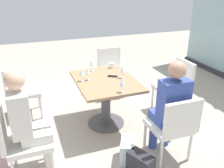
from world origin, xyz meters
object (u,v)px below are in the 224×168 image
Objects in this scene: chair_near_window at (176,83)px; handbag_0 at (140,165)px; wine_glass_0 at (122,70)px; cell_phone_on_table at (113,76)px; chair_front_left at (18,88)px; person_front_right at (27,120)px; person_far_right at (170,105)px; wine_glass_1 at (122,83)px; wine_glass_2 at (92,63)px; coffee_cup at (112,65)px; chair_far_right at (173,125)px; wine_glass_3 at (82,72)px; handbag_2 at (127,150)px; chair_far_left at (112,69)px; wine_glass_4 at (88,71)px; chair_front_right at (19,138)px; dining_table_main at (106,93)px.

handbag_0 is at bearing -46.07° from chair_near_window.
cell_phone_on_table is (-0.11, -0.11, -0.13)m from wine_glass_0.
chair_front_left is 1.41m from person_front_right.
person_far_right is 6.81× the size of wine_glass_1.
chair_front_left is at bearing -103.52° from wine_glass_2.
coffee_cup is at bearing 130.09° from person_front_right.
chair_far_right is 1.21m from cell_phone_on_table.
chair_near_window is 1.10m from cell_phone_on_table.
wine_glass_2 is 2.06× the size of coffee_cup.
wine_glass_3 reaches higher than handbag_2.
chair_far_left is 2.03m from handbag_2.
coffee_cup is 0.62× the size of cell_phone_on_table.
wine_glass_4 is at bearing -141.15° from handbag_2.
chair_front_left is 1.77m from wine_glass_1.
chair_far_right is 1.39m from wine_glass_4.
chair_front_right is 1.26m from handbag_2.
chair_near_window is 1.10m from coffee_cup.
chair_far_right is at bearing 24.56° from dining_table_main.
handbag_0 is at bearing 3.27° from wine_glass_2.
dining_table_main is 1.23m from handbag_0.
chair_far_right is at bearing 0.00° from chair_far_left.
coffee_cup is (-1.40, -0.22, 0.08)m from person_far_right.
wine_glass_3 is at bearing -35.70° from wine_glass_2.
chair_far_left is 0.92m from wine_glass_2.
wine_glass_2 is 1.00× the size of wine_glass_4.
chair_front_left is 2.37m from person_far_right.
handbag_2 is at bearing -18.13° from wine_glass_0.
chair_near_window and chair_front_left have the same top height.
chair_front_right is 9.67× the size of coffee_cup.
wine_glass_2 is at bearing 144.30° from wine_glass_3.
wine_glass_3 reaches higher than chair_far_right.
wine_glass_0 is 1.00× the size of wine_glass_2.
wine_glass_0 is 1.00× the size of wine_glass_4.
person_far_right is at bearing 81.29° from person_front_right.
person_far_right reaches higher than handbag_0.
person_front_right reaches higher than dining_table_main.
person_far_right is at bearing 38.43° from wine_glass_3.
dining_table_main is 0.42m from wine_glass_0.
wine_glass_1 is (-0.23, 1.17, 0.16)m from person_front_right.
wine_glass_0 reaches higher than coffee_cup.
wine_glass_2 is at bearing -150.75° from handbag_2.
wine_glass_0 is at bearing 80.88° from wine_glass_3.
person_front_right reaches higher than wine_glass_4.
chair_near_window is 4.70× the size of wine_glass_3.
wine_glass_2 is (-0.89, -0.15, 0.00)m from wine_glass_1.
handbag_0 is at bearing 33.45° from chair_front_left.
chair_far_right is 1.62m from wine_glass_2.
wine_glass_3 is at bearing -55.91° from cell_phone_on_table.
person_front_right is at bearing -45.22° from wine_glass_3.
chair_far_left is 2.37m from person_front_right.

